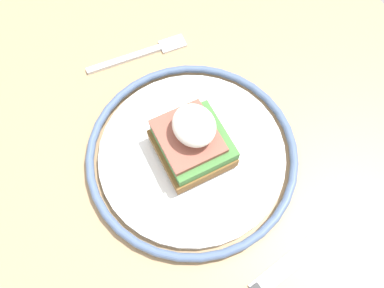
# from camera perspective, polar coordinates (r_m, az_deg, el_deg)

# --- Properties ---
(ground_plane) EXTENTS (6.00, 6.00, 0.00)m
(ground_plane) POSITION_cam_1_polar(r_m,az_deg,el_deg) (1.20, -0.96, -16.34)
(ground_plane) COLOR gray
(dining_table) EXTENTS (0.92, 0.79, 0.76)m
(dining_table) POSITION_cam_1_polar(r_m,az_deg,el_deg) (0.58, -1.91, -7.12)
(dining_table) COLOR tan
(dining_table) RESTS_ON ground_plane
(plate) EXTENTS (0.26, 0.26, 0.02)m
(plate) POSITION_cam_1_polar(r_m,az_deg,el_deg) (0.46, 0.00, -1.43)
(plate) COLOR white
(plate) RESTS_ON dining_table
(sandwich) EXTENTS (0.08, 0.08, 0.07)m
(sandwich) POSITION_cam_1_polar(r_m,az_deg,el_deg) (0.43, 0.14, 0.60)
(sandwich) COLOR brown
(sandwich) RESTS_ON plate
(fork) EXTENTS (0.03, 0.14, 0.00)m
(fork) POSITION_cam_1_polar(r_m,az_deg,el_deg) (0.55, -7.52, 13.53)
(fork) COLOR silver
(fork) RESTS_ON dining_table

